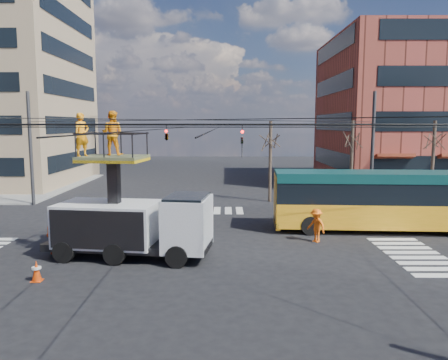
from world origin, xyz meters
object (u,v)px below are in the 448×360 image
Objects in this scene: city_bus at (386,199)px; flagger at (316,225)px; utility_truck at (132,210)px; traffic_cone at (37,271)px; worker_ground at (53,233)px.

city_bus reaches higher than flagger.
utility_truck reaches higher than traffic_cone.
flagger is (8.42, 2.43, -1.24)m from utility_truck.
utility_truck is 3.85m from worker_ground.
city_bus is (12.60, 4.71, -0.33)m from utility_truck.
utility_truck is 0.60× the size of city_bus.
worker_ground reaches higher than traffic_cone.
worker_ground is (-0.72, 3.46, 0.54)m from traffic_cone.
city_bus is at bearing 28.20° from utility_truck.
city_bus is at bearing 26.37° from traffic_cone.
utility_truck is at bearing -94.63° from worker_ground.
city_bus is 7.31× the size of flagger.
city_bus is 17.38m from traffic_cone.
city_bus reaches higher than traffic_cone.
traffic_cone is at bearing -165.56° from worker_ground.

